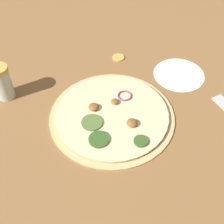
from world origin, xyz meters
The scene contains 5 objects.
ground_plane centered at (0.00, 0.00, 0.00)m, with size 3.00×3.00×0.00m, color olive.
pizza centered at (0.00, 0.00, 0.01)m, with size 0.32×0.32×0.03m.
spice_jar centered at (0.02, 0.29, 0.05)m, with size 0.05×0.05×0.10m.
loose_cap centered at (0.24, 0.03, 0.00)m, with size 0.04×0.04×0.01m.
flour_patch centered at (0.19, -0.16, 0.00)m, with size 0.15×0.15×0.00m.
Camera 1 is at (-0.51, -0.10, 0.60)m, focal length 50.00 mm.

